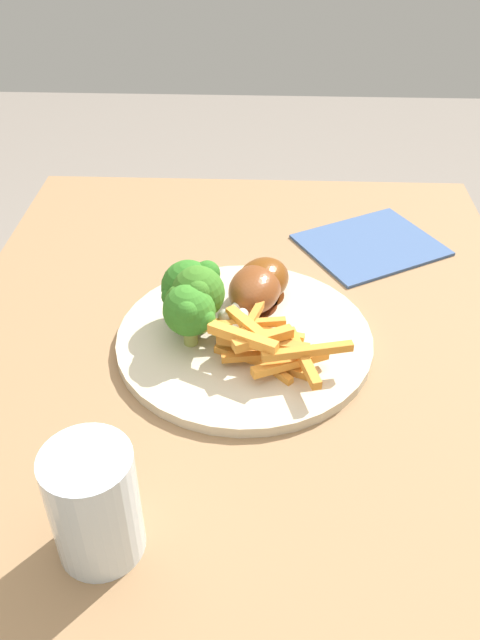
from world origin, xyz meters
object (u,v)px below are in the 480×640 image
object	(u,v)px
broccoli_floret_middle	(190,310)
water_glass	(94,504)
carrot_fries_pile	(266,344)
chicken_drumstick_near	(261,282)
broccoli_floret_front	(196,294)
dining_table	(242,464)
chicken_drumstick_far	(254,291)
dinner_plate	(240,339)
broccoli_floret_back	(190,287)

from	to	relation	value
broccoli_floret_middle	water_glass	distance (m)	0.24
carrot_fries_pile	water_glass	distance (m)	0.25
broccoli_floret_middle	chicken_drumstick_near	distance (m)	0.11
broccoli_floret_front	carrot_fries_pile	size ratio (longest dim) A/B	0.50
broccoli_floret_front	broccoli_floret_middle	xyz separation A→B (m)	(0.02, -0.00, -0.00)
dining_table	chicken_drumstick_far	distance (m)	0.20
carrot_fries_pile	water_glass	size ratio (longest dim) A/B	1.50
carrot_fries_pile	chicken_drumstick_near	size ratio (longest dim) A/B	1.24
dinner_plate	carrot_fries_pile	size ratio (longest dim) A/B	1.80
broccoli_floret_front	broccoli_floret_middle	distance (m)	0.02
dinner_plate	broccoli_floret_middle	distance (m)	0.07
dinner_plate	chicken_drumstick_near	bearing A→B (deg)	163.20
broccoli_floret_middle	water_glass	xyz separation A→B (m)	(0.24, -0.05, -0.00)
broccoli_floret_middle	carrot_fries_pile	bearing A→B (deg)	71.70
dining_table	dinner_plate	xyz separation A→B (m)	(-0.06, -0.00, 0.13)
chicken_drumstick_far	dinner_plate	bearing A→B (deg)	-15.06
dining_table	dinner_plate	distance (m)	0.15
carrot_fries_pile	broccoli_floret_middle	bearing A→B (deg)	-108.30
broccoli_floret_back	chicken_drumstick_near	size ratio (longest dim) A/B	0.59
dinner_plate	broccoli_floret_back	distance (m)	0.08
broccoli_floret_middle	chicken_drumstick_near	bearing A→B (deg)	140.12
broccoli_floret_middle	chicken_drumstick_far	distance (m)	0.09
carrot_fries_pile	chicken_drumstick_far	size ratio (longest dim) A/B	1.12
broccoli_floret_middle	carrot_fries_pile	xyz separation A→B (m)	(0.03, 0.08, -0.02)
dining_table	broccoli_floret_front	size ratio (longest dim) A/B	12.20
water_glass	dinner_plate	bearing A→B (deg)	158.94
broccoli_floret_back	chicken_drumstick_near	distance (m)	0.09
broccoli_floret_front	broccoli_floret_back	xyz separation A→B (m)	(-0.02, -0.01, -0.00)
broccoli_floret_middle	water_glass	bearing A→B (deg)	-11.22
broccoli_floret_back	chicken_drumstick_near	xyz separation A→B (m)	(-0.05, 0.08, -0.02)
dining_table	chicken_drumstick_near	world-z (taller)	chicken_drumstick_near
dining_table	dinner_plate	size ratio (longest dim) A/B	3.39
water_glass	broccoli_floret_front	bearing A→B (deg)	168.98
broccoli_floret_middle	water_glass	size ratio (longest dim) A/B	0.69
dining_table	dinner_plate	bearing A→B (deg)	-175.46
dinner_plate	broccoli_floret_back	world-z (taller)	broccoli_floret_back
broccoli_floret_back	water_glass	size ratio (longest dim) A/B	0.71
broccoli_floret_back	carrot_fries_pile	xyz separation A→B (m)	(0.07, 0.08, -0.02)
broccoli_floret_middle	chicken_drumstick_near	world-z (taller)	broccoli_floret_middle
broccoli_floret_middle	chicken_drumstick_far	world-z (taller)	broccoli_floret_middle
chicken_drumstick_near	chicken_drumstick_far	xyz separation A→B (m)	(0.02, -0.01, 0.00)
broccoli_floret_back	water_glass	bearing A→B (deg)	-8.82
broccoli_floret_back	broccoli_floret_middle	bearing A→B (deg)	5.79
broccoli_floret_back	carrot_fries_pile	size ratio (longest dim) A/B	0.48
broccoli_floret_back	chicken_drumstick_far	world-z (taller)	broccoli_floret_back
dinner_plate	water_glass	world-z (taller)	water_glass
dining_table	water_glass	size ratio (longest dim) A/B	9.16
chicken_drumstick_near	carrot_fries_pile	bearing A→B (deg)	3.36
broccoli_floret_back	chicken_drumstick_near	world-z (taller)	broccoli_floret_back
dining_table	chicken_drumstick_far	size ratio (longest dim) A/B	6.80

